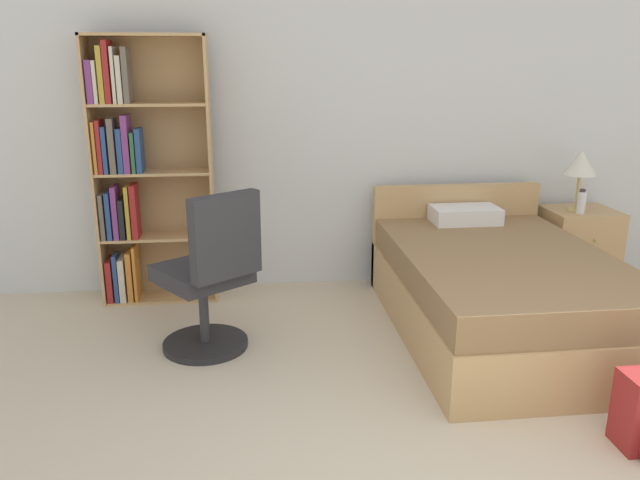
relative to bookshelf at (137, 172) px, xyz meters
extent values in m
cube|color=silver|center=(1.81, 0.25, 0.33)|extent=(9.00, 0.06, 2.60)
cube|color=tan|center=(-0.29, -0.01, -0.01)|extent=(0.02, 0.27, 1.92)
cube|color=tan|center=(0.53, -0.01, -0.01)|extent=(0.02, 0.27, 1.92)
cube|color=#A48256|center=(0.12, 0.12, -0.01)|extent=(0.83, 0.01, 1.92)
cube|color=tan|center=(0.12, -0.01, -0.96)|extent=(0.79, 0.26, 0.02)
cube|color=maroon|center=(-0.25, -0.03, -0.80)|extent=(0.04, 0.21, 0.31)
cube|color=navy|center=(-0.20, -0.06, -0.77)|extent=(0.03, 0.15, 0.36)
cube|color=beige|center=(-0.16, -0.02, -0.79)|extent=(0.04, 0.22, 0.33)
cube|color=orange|center=(-0.10, -0.04, -0.77)|extent=(0.04, 0.18, 0.37)
cube|color=orange|center=(-0.06, -0.03, -0.74)|extent=(0.02, 0.21, 0.42)
cube|color=tan|center=(0.12, -0.01, -0.48)|extent=(0.79, 0.26, 0.02)
cube|color=#665B51|center=(-0.25, -0.06, -0.31)|extent=(0.03, 0.15, 0.33)
cube|color=navy|center=(-0.21, -0.04, -0.30)|extent=(0.03, 0.18, 0.35)
cube|color=#7A387F|center=(-0.16, -0.04, -0.28)|extent=(0.04, 0.18, 0.39)
cube|color=black|center=(-0.12, -0.04, -0.33)|extent=(0.04, 0.19, 0.29)
cube|color=gold|center=(-0.07, -0.03, -0.28)|extent=(0.03, 0.20, 0.39)
cube|color=maroon|center=(-0.03, -0.04, -0.28)|extent=(0.04, 0.17, 0.39)
cube|color=tan|center=(0.12, -0.01, 0.00)|extent=(0.79, 0.26, 0.02)
cube|color=orange|center=(-0.26, -0.04, 0.19)|extent=(0.02, 0.18, 0.36)
cube|color=maroon|center=(-0.23, -0.04, 0.19)|extent=(0.03, 0.17, 0.37)
cube|color=navy|center=(-0.19, -0.02, 0.17)|extent=(0.03, 0.22, 0.33)
cube|color=#665B51|center=(-0.14, -0.05, 0.20)|extent=(0.04, 0.16, 0.38)
cube|color=navy|center=(-0.09, -0.04, 0.16)|extent=(0.04, 0.19, 0.31)
cube|color=#7A387F|center=(-0.05, -0.04, 0.21)|extent=(0.04, 0.19, 0.40)
cube|color=#2D6638|center=(0.00, -0.05, 0.15)|extent=(0.03, 0.16, 0.28)
cube|color=navy|center=(0.04, -0.04, 0.16)|extent=(0.04, 0.18, 0.31)
cube|color=tan|center=(0.12, -0.01, 0.48)|extent=(0.79, 0.26, 0.02)
cube|color=#7A387F|center=(-0.25, -0.03, 0.63)|extent=(0.04, 0.21, 0.29)
cube|color=beige|center=(-0.21, -0.05, 0.63)|extent=(0.02, 0.16, 0.28)
cube|color=gold|center=(-0.17, -0.04, 0.68)|extent=(0.03, 0.19, 0.38)
cube|color=maroon|center=(-0.13, -0.03, 0.70)|extent=(0.04, 0.21, 0.41)
cube|color=beige|center=(-0.09, -0.04, 0.67)|extent=(0.02, 0.18, 0.37)
cube|color=beige|center=(-0.05, -0.04, 0.65)|extent=(0.03, 0.19, 0.31)
cube|color=#665B51|center=(-0.01, -0.04, 0.67)|extent=(0.04, 0.18, 0.37)
cube|color=tan|center=(0.12, -0.01, 0.94)|extent=(0.83, 0.27, 0.02)
cube|color=tan|center=(2.41, -0.90, -0.79)|extent=(1.32, 2.02, 0.36)
cube|color=olive|center=(2.41, -0.90, -0.51)|extent=(1.29, 1.98, 0.20)
cube|color=tan|center=(2.41, 0.07, -0.57)|extent=(1.32, 0.08, 0.81)
cube|color=white|center=(2.41, -0.14, -0.35)|extent=(0.50, 0.30, 0.12)
cylinder|color=#232326|center=(0.49, -0.89, -0.95)|extent=(0.53, 0.53, 0.04)
cylinder|color=#333338|center=(0.49, -0.89, -0.73)|extent=(0.06, 0.06, 0.40)
cube|color=#2D2D33|center=(0.49, -0.89, -0.48)|extent=(0.67, 0.67, 0.10)
cube|color=#2D2D33|center=(0.65, -1.12, -0.19)|extent=(0.40, 0.32, 0.49)
cube|color=tan|center=(3.39, -0.05, -0.67)|extent=(0.53, 0.45, 0.61)
sphere|color=tan|center=(3.39, -0.29, -0.54)|extent=(0.02, 0.02, 0.02)
cylinder|color=tan|center=(3.32, -0.09, -0.35)|extent=(0.13, 0.13, 0.02)
cylinder|color=tan|center=(3.32, -0.09, -0.21)|extent=(0.02, 0.02, 0.27)
cone|color=silver|center=(3.32, -0.09, 0.02)|extent=(0.24, 0.24, 0.19)
cylinder|color=silver|center=(3.32, -0.17, -0.27)|extent=(0.07, 0.07, 0.17)
cylinder|color=#2D2D33|center=(3.32, -0.17, -0.18)|extent=(0.04, 0.04, 0.02)
camera|label=1|loc=(0.79, -4.56, 0.78)|focal=35.00mm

